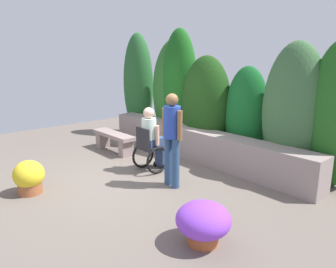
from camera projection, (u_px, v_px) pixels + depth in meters
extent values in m
plane|color=#695E55|center=(133.00, 178.00, 6.22)|extent=(11.26, 11.26, 0.00)
cube|color=gray|center=(198.00, 144.00, 7.30)|extent=(5.73, 0.52, 0.71)
ellipsoid|color=#255C2B|center=(138.00, 85.00, 9.50)|extent=(1.07, 0.75, 2.98)
ellipsoid|color=#286725|center=(175.00, 91.00, 8.58)|extent=(1.45, 1.02, 2.78)
ellipsoid|color=#195B19|center=(179.00, 89.00, 8.21)|extent=(1.08, 0.76, 3.00)
ellipsoid|color=#1A4113|center=(206.00, 106.00, 7.55)|extent=(1.33, 0.93, 2.34)
ellipsoid|color=#145922|center=(246.00, 115.00, 6.98)|extent=(1.03, 0.72, 2.12)
ellipsoid|color=#3B6539|center=(293.00, 111.00, 6.08)|extent=(1.23, 0.86, 2.61)
cube|color=gray|center=(103.00, 140.00, 8.32)|extent=(0.20, 0.31, 0.38)
cube|color=gray|center=(126.00, 148.00, 7.55)|extent=(0.20, 0.31, 0.38)
cube|color=gray|center=(114.00, 135.00, 7.88)|extent=(1.42, 0.36, 0.09)
cube|color=black|center=(150.00, 147.00, 6.53)|extent=(0.40, 0.40, 0.06)
cube|color=black|center=(143.00, 138.00, 6.36)|extent=(0.40, 0.04, 0.40)
cube|color=black|center=(162.00, 163.00, 6.83)|extent=(0.28, 0.12, 0.03)
torus|color=black|center=(143.00, 155.00, 6.75)|extent=(0.05, 0.56, 0.56)
torus|color=black|center=(158.00, 160.00, 6.40)|extent=(0.05, 0.56, 0.56)
cylinder|color=black|center=(155.00, 164.00, 6.90)|extent=(0.03, 0.10, 0.10)
cylinder|color=black|center=(164.00, 167.00, 6.69)|extent=(0.03, 0.10, 0.10)
cube|color=#35466F|center=(154.00, 141.00, 6.57)|extent=(0.30, 0.40, 0.16)
cube|color=#35466F|center=(161.00, 155.00, 6.78)|extent=(0.26, 0.14, 0.43)
cylinder|color=silver|center=(149.00, 130.00, 6.43)|extent=(0.30, 0.30, 0.50)
cylinder|color=beige|center=(146.00, 132.00, 6.62)|extent=(0.08, 0.08, 0.40)
cylinder|color=beige|center=(157.00, 136.00, 6.35)|extent=(0.08, 0.08, 0.40)
sphere|color=beige|center=(149.00, 113.00, 6.34)|extent=(0.22, 0.22, 0.22)
cylinder|color=navy|center=(168.00, 161.00, 5.82)|extent=(0.14, 0.14, 0.91)
cylinder|color=navy|center=(176.00, 164.00, 5.68)|extent=(0.14, 0.14, 0.91)
cylinder|color=#2743A6|center=(172.00, 122.00, 5.57)|extent=(0.30, 0.30, 0.56)
cylinder|color=brown|center=(165.00, 122.00, 5.73)|extent=(0.09, 0.09, 0.51)
cylinder|color=brown|center=(180.00, 125.00, 5.44)|extent=(0.09, 0.09, 0.51)
sphere|color=brown|center=(172.00, 100.00, 5.48)|extent=(0.22, 0.22, 0.22)
cylinder|color=#9E5632|center=(30.00, 187.00, 5.53)|extent=(0.40, 0.40, 0.21)
ellipsoid|color=#226121|center=(29.00, 178.00, 5.49)|extent=(0.44, 0.44, 0.17)
ellipsoid|color=yellow|center=(29.00, 174.00, 5.47)|extent=(0.52, 0.52, 0.49)
cylinder|color=#A4532C|center=(203.00, 236.00, 4.04)|extent=(0.40, 0.40, 0.21)
ellipsoid|color=#1C6819|center=(203.00, 224.00, 4.00)|extent=(0.44, 0.44, 0.16)
ellipsoid|color=#883FD9|center=(203.00, 220.00, 3.99)|extent=(0.70, 0.70, 0.44)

